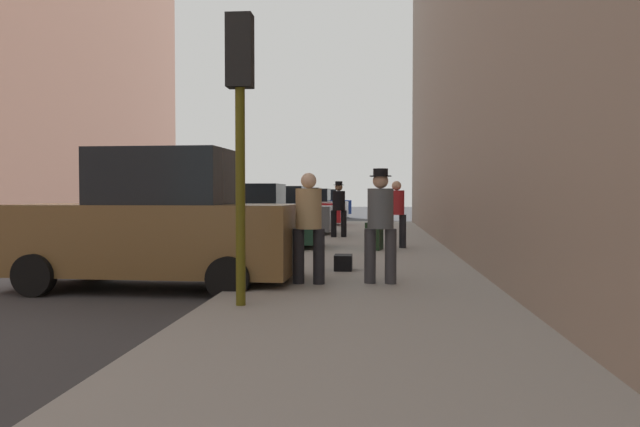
{
  "coord_description": "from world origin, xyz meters",
  "views": [
    {
      "loc": [
        6.16,
        -11.16,
        1.55
      ],
      "look_at": [
        4.62,
        6.31,
        0.98
      ],
      "focal_mm": 35.0,
      "sensor_mm": 36.0,
      "label": 1
    }
  ],
  "objects_px": {
    "pedestrian_in_red_jacket": "(396,211)",
    "pedestrian_with_beanie": "(380,220)",
    "parked_blue_sedan": "(319,204)",
    "duffel_bag": "(343,262)",
    "pedestrian_in_tan_coat": "(309,222)",
    "rolling_suitcase": "(374,236)",
    "parked_bronze_suv": "(156,225)",
    "parked_dark_green_sedan": "(240,220)",
    "parked_gray_coupe": "(273,213)",
    "pedestrian_with_fedora": "(339,206)",
    "traffic_light": "(240,95)",
    "fire_hydrant": "(311,232)",
    "parked_silver_sedan": "(308,206)",
    "parked_red_hatchback": "(296,209)"
  },
  "relations": [
    {
      "from": "parked_gray_coupe",
      "to": "fire_hydrant",
      "type": "relative_size",
      "value": 6.03
    },
    {
      "from": "parked_silver_sedan",
      "to": "fire_hydrant",
      "type": "xyz_separation_m",
      "value": [
        1.8,
        -16.36,
        -0.35
      ]
    },
    {
      "from": "parked_dark_green_sedan",
      "to": "parked_blue_sedan",
      "type": "bearing_deg",
      "value": 90.0
    },
    {
      "from": "parked_bronze_suv",
      "to": "parked_dark_green_sedan",
      "type": "distance_m",
      "value": 6.24
    },
    {
      "from": "rolling_suitcase",
      "to": "duffel_bag",
      "type": "distance_m",
      "value": 4.21
    },
    {
      "from": "parked_red_hatchback",
      "to": "rolling_suitcase",
      "type": "xyz_separation_m",
      "value": [
        3.5,
        -12.07,
        -0.36
      ]
    },
    {
      "from": "fire_hydrant",
      "to": "parked_bronze_suv",
      "type": "bearing_deg",
      "value": -104.81
    },
    {
      "from": "pedestrian_in_red_jacket",
      "to": "traffic_light",
      "type": "bearing_deg",
      "value": -104.77
    },
    {
      "from": "parked_bronze_suv",
      "to": "fire_hydrant",
      "type": "distance_m",
      "value": 7.08
    },
    {
      "from": "parked_silver_sedan",
      "to": "pedestrian_in_red_jacket",
      "type": "height_order",
      "value": "pedestrian_in_red_jacket"
    },
    {
      "from": "fire_hydrant",
      "to": "pedestrian_with_beanie",
      "type": "height_order",
      "value": "pedestrian_with_beanie"
    },
    {
      "from": "traffic_light",
      "to": "pedestrian_with_fedora",
      "type": "distance_m",
      "value": 12.32
    },
    {
      "from": "pedestrian_with_beanie",
      "to": "rolling_suitcase",
      "type": "relative_size",
      "value": 1.71
    },
    {
      "from": "parked_blue_sedan",
      "to": "traffic_light",
      "type": "height_order",
      "value": "traffic_light"
    },
    {
      "from": "fire_hydrant",
      "to": "pedestrian_in_tan_coat",
      "type": "relative_size",
      "value": 0.41
    },
    {
      "from": "duffel_bag",
      "to": "pedestrian_in_tan_coat",
      "type": "bearing_deg",
      "value": -104.34
    },
    {
      "from": "duffel_bag",
      "to": "traffic_light",
      "type": "bearing_deg",
      "value": -106.71
    },
    {
      "from": "pedestrian_with_fedora",
      "to": "pedestrian_in_red_jacket",
      "type": "bearing_deg",
      "value": -66.0
    },
    {
      "from": "pedestrian_in_red_jacket",
      "to": "pedestrian_with_fedora",
      "type": "bearing_deg",
      "value": 114.0
    },
    {
      "from": "fire_hydrant",
      "to": "duffel_bag",
      "type": "distance_m",
      "value": 5.43
    },
    {
      "from": "parked_blue_sedan",
      "to": "fire_hydrant",
      "type": "height_order",
      "value": "parked_blue_sedan"
    },
    {
      "from": "pedestrian_in_tan_coat",
      "to": "pedestrian_with_fedora",
      "type": "relative_size",
      "value": 0.96
    },
    {
      "from": "parked_red_hatchback",
      "to": "parked_blue_sedan",
      "type": "xyz_separation_m",
      "value": [
        -0.0,
        11.61,
        0.0
      ]
    },
    {
      "from": "pedestrian_in_tan_coat",
      "to": "fire_hydrant",
      "type": "bearing_deg",
      "value": 95.65
    },
    {
      "from": "pedestrian_in_tan_coat",
      "to": "pedestrian_with_beanie",
      "type": "bearing_deg",
      "value": 7.14
    },
    {
      "from": "parked_blue_sedan",
      "to": "pedestrian_in_red_jacket",
      "type": "bearing_deg",
      "value": -80.02
    },
    {
      "from": "parked_gray_coupe",
      "to": "pedestrian_with_fedora",
      "type": "height_order",
      "value": "pedestrian_with_fedora"
    },
    {
      "from": "parked_silver_sedan",
      "to": "rolling_suitcase",
      "type": "relative_size",
      "value": 4.1
    },
    {
      "from": "parked_dark_green_sedan",
      "to": "parked_gray_coupe",
      "type": "height_order",
      "value": "same"
    },
    {
      "from": "parked_dark_green_sedan",
      "to": "fire_hydrant",
      "type": "xyz_separation_m",
      "value": [
        1.8,
        0.58,
        -0.35
      ]
    },
    {
      "from": "parked_blue_sedan",
      "to": "pedestrian_with_beanie",
      "type": "distance_m",
      "value": 29.68
    },
    {
      "from": "parked_silver_sedan",
      "to": "parked_red_hatchback",
      "type": "bearing_deg",
      "value": -90.0
    },
    {
      "from": "parked_silver_sedan",
      "to": "parked_blue_sedan",
      "type": "relative_size",
      "value": 1.0
    },
    {
      "from": "parked_dark_green_sedan",
      "to": "pedestrian_with_fedora",
      "type": "bearing_deg",
      "value": 58.23
    },
    {
      "from": "parked_dark_green_sedan",
      "to": "parked_red_hatchback",
      "type": "xyz_separation_m",
      "value": [
        0.0,
        11.52,
        0.0
      ]
    },
    {
      "from": "parked_dark_green_sedan",
      "to": "pedestrian_with_beanie",
      "type": "xyz_separation_m",
      "value": [
        3.6,
        -6.33,
        0.29
      ]
    },
    {
      "from": "pedestrian_in_red_jacket",
      "to": "pedestrian_with_beanie",
      "type": "distance_m",
      "value": 6.37
    },
    {
      "from": "parked_gray_coupe",
      "to": "pedestrian_with_beanie",
      "type": "xyz_separation_m",
      "value": [
        3.6,
        -11.75,
        0.29
      ]
    },
    {
      "from": "parked_silver_sedan",
      "to": "traffic_light",
      "type": "relative_size",
      "value": 1.19
    },
    {
      "from": "parked_red_hatchback",
      "to": "fire_hydrant",
      "type": "distance_m",
      "value": 11.09
    },
    {
      "from": "parked_dark_green_sedan",
      "to": "pedestrian_in_red_jacket",
      "type": "distance_m",
      "value": 4.07
    },
    {
      "from": "parked_red_hatchback",
      "to": "rolling_suitcase",
      "type": "height_order",
      "value": "parked_red_hatchback"
    },
    {
      "from": "parked_silver_sedan",
      "to": "pedestrian_with_beanie",
      "type": "distance_m",
      "value": 23.55
    },
    {
      "from": "pedestrian_with_beanie",
      "to": "pedestrian_with_fedora",
      "type": "bearing_deg",
      "value": 96.91
    },
    {
      "from": "pedestrian_in_tan_coat",
      "to": "rolling_suitcase",
      "type": "bearing_deg",
      "value": 80.38
    },
    {
      "from": "rolling_suitcase",
      "to": "parked_red_hatchback",
      "type": "bearing_deg",
      "value": 106.19
    },
    {
      "from": "parked_bronze_suv",
      "to": "duffel_bag",
      "type": "xyz_separation_m",
      "value": [
        2.95,
        1.52,
        -0.74
      ]
    },
    {
      "from": "parked_bronze_suv",
      "to": "traffic_light",
      "type": "xyz_separation_m",
      "value": [
        1.85,
        -2.13,
        1.73
      ]
    },
    {
      "from": "parked_blue_sedan",
      "to": "traffic_light",
      "type": "bearing_deg",
      "value": -86.63
    },
    {
      "from": "parked_bronze_suv",
      "to": "duffel_bag",
      "type": "height_order",
      "value": "parked_bronze_suv"
    }
  ]
}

